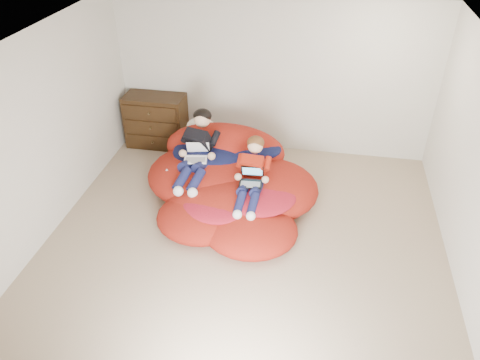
# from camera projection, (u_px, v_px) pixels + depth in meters

# --- Properties ---
(room_shell) EXTENTS (5.10, 5.10, 2.77)m
(room_shell) POSITION_uv_depth(u_px,v_px,m) (244.00, 229.00, 5.83)
(room_shell) COLOR gray
(room_shell) RESTS_ON ground
(dresser) EXTENTS (0.99, 0.55, 0.89)m
(dresser) POSITION_uv_depth(u_px,v_px,m) (156.00, 121.00, 7.82)
(dresser) COLOR black
(dresser) RESTS_ON ground
(beanbag_pile) EXTENTS (2.51, 2.44, 0.90)m
(beanbag_pile) POSITION_uv_depth(u_px,v_px,m) (228.00, 183.00, 6.63)
(beanbag_pile) COLOR #A81F12
(beanbag_pile) RESTS_ON ground
(cream_pillow) EXTENTS (0.46, 0.29, 0.29)m
(cream_pillow) POSITION_uv_depth(u_px,v_px,m) (201.00, 127.00, 7.25)
(cream_pillow) COLOR white
(cream_pillow) RESTS_ON beanbag_pile
(older_boy) EXTENTS (0.44, 1.21, 0.79)m
(older_boy) POSITION_uv_depth(u_px,v_px,m) (198.00, 146.00, 6.57)
(older_boy) COLOR black
(older_boy) RESTS_ON beanbag_pile
(younger_boy) EXTENTS (0.33, 1.03, 0.71)m
(younger_boy) POSITION_uv_depth(u_px,v_px,m) (252.00, 172.00, 6.17)
(younger_boy) COLOR #AB210F
(younger_boy) RESTS_ON beanbag_pile
(laptop_white) EXTENTS (0.35, 0.37, 0.22)m
(laptop_white) POSITION_uv_depth(u_px,v_px,m) (197.00, 154.00, 6.54)
(laptop_white) COLOR white
(laptop_white) RESTS_ON older_boy
(laptop_black) EXTENTS (0.31, 0.32, 0.21)m
(laptop_black) POSITION_uv_depth(u_px,v_px,m) (251.00, 178.00, 6.17)
(laptop_black) COLOR black
(laptop_black) RESTS_ON younger_boy
(power_adapter) EXTENTS (0.15, 0.15, 0.05)m
(power_adapter) POSITION_uv_depth(u_px,v_px,m) (172.00, 170.00, 6.60)
(power_adapter) COLOR white
(power_adapter) RESTS_ON beanbag_pile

